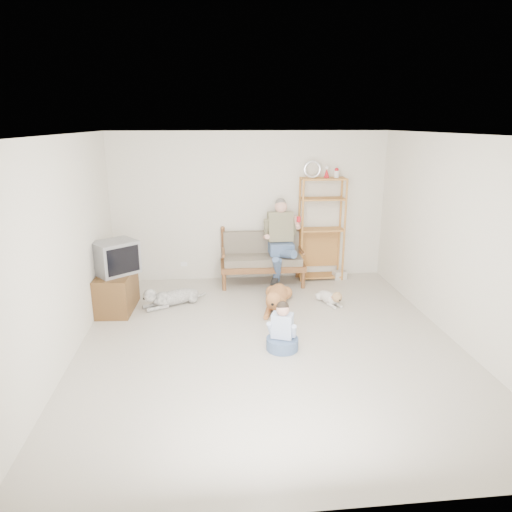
{
  "coord_description": "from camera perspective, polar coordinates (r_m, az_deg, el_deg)",
  "views": [
    {
      "loc": [
        -0.73,
        -5.46,
        2.84
      ],
      "look_at": [
        -0.07,
        1.0,
        0.93
      ],
      "focal_mm": 32.0,
      "sensor_mm": 36.0,
      "label": 1
    }
  ],
  "objects": [
    {
      "name": "wall_right",
      "position": [
        6.52,
        24.11,
        1.73
      ],
      "size": [
        0.0,
        5.5,
        5.5
      ],
      "primitive_type": "plane",
      "rotation": [
        1.57,
        0.0,
        -1.57
      ],
      "color": "beige",
      "rests_on": "ground"
    },
    {
      "name": "etagere",
      "position": [
        8.47,
        8.18,
        3.47
      ],
      "size": [
        0.84,
        0.37,
        2.2
      ],
      "color": "#BE793B",
      "rests_on": "ground"
    },
    {
      "name": "wall_left",
      "position": [
        5.93,
        -22.94,
        0.51
      ],
      "size": [
        0.0,
        5.5,
        5.5
      ],
      "primitive_type": "plane",
      "rotation": [
        1.57,
        0.0,
        1.57
      ],
      "color": "beige",
      "rests_on": "ground"
    },
    {
      "name": "loveseat",
      "position": [
        8.29,
        0.74,
        -0.12
      ],
      "size": [
        1.51,
        0.73,
        0.95
      ],
      "rotation": [
        0.0,
        0.0,
        -0.02
      ],
      "color": "brown",
      "rests_on": "ground"
    },
    {
      "name": "tv_stand",
      "position": [
        7.46,
        -17.05,
        -4.27
      ],
      "size": [
        0.56,
        0.93,
        0.6
      ],
      "rotation": [
        0.0,
        0.0,
        -0.06
      ],
      "color": "brown",
      "rests_on": "ground"
    },
    {
      "name": "child",
      "position": [
        5.97,
        3.31,
        -9.47
      ],
      "size": [
        0.42,
        0.42,
        0.66
      ],
      "rotation": [
        0.0,
        0.0,
        -0.37
      ],
      "color": "#4B608A",
      "rests_on": "ground"
    },
    {
      "name": "wall_front",
      "position": [
        3.18,
        8.4,
        -11.74
      ],
      "size": [
        5.0,
        0.0,
        5.0
      ],
      "primitive_type": "plane",
      "rotation": [
        -1.57,
        0.0,
        0.0
      ],
      "color": "beige",
      "rests_on": "ground"
    },
    {
      "name": "book_stack",
      "position": [
        8.74,
        10.39,
        -2.34
      ],
      "size": [
        0.26,
        0.21,
        0.15
      ],
      "primitive_type": "cube",
      "rotation": [
        0.0,
        0.0,
        0.16
      ],
      "color": "silver",
      "rests_on": "ground"
    },
    {
      "name": "wall_back",
      "position": [
        8.38,
        -0.71,
        6.14
      ],
      "size": [
        5.0,
        0.0,
        5.0
      ],
      "primitive_type": "plane",
      "rotation": [
        1.57,
        0.0,
        0.0
      ],
      "color": "beige",
      "rests_on": "ground"
    },
    {
      "name": "man",
      "position": [
        8.06,
        3.09,
        1.04
      ],
      "size": [
        0.59,
        0.84,
        1.36
      ],
      "color": "#4B608A",
      "rests_on": "loveseat"
    },
    {
      "name": "crt_tv",
      "position": [
        7.3,
        -17.15,
        -0.16
      ],
      "size": [
        0.78,
        0.76,
        0.51
      ],
      "rotation": [
        0.0,
        0.0,
        -0.89
      ],
      "color": "slate",
      "rests_on": "tv_stand"
    },
    {
      "name": "wall_outlet",
      "position": [
        8.6,
        -9.01,
        -1.0
      ],
      "size": [
        0.12,
        0.02,
        0.08
      ],
      "primitive_type": "cube",
      "color": "white",
      "rests_on": "ground"
    },
    {
      "name": "ceiling",
      "position": [
        5.51,
        1.89,
        14.92
      ],
      "size": [
        5.5,
        5.5,
        0.0
      ],
      "primitive_type": "plane",
      "rotation": [
        3.14,
        0.0,
        0.0
      ],
      "color": "white",
      "rests_on": "ground"
    },
    {
      "name": "shaggy_dog",
      "position": [
        7.48,
        -10.66,
        -5.08
      ],
      "size": [
        1.04,
        0.64,
        0.34
      ],
      "rotation": [
        0.0,
        0.0,
        -1.09
      ],
      "color": "white",
      "rests_on": "ground"
    },
    {
      "name": "terrier",
      "position": [
        7.51,
        9.29,
        -5.16
      ],
      "size": [
        0.34,
        0.67,
        0.26
      ],
      "rotation": [
        0.0,
        0.0,
        0.34
      ],
      "color": "silver",
      "rests_on": "ground"
    },
    {
      "name": "golden_retriever",
      "position": [
        7.27,
        2.56,
        -5.22
      ],
      "size": [
        0.56,
        1.33,
        0.41
      ],
      "rotation": [
        0.0,
        0.0,
        -0.26
      ],
      "color": "#C17B43",
      "rests_on": "ground"
    },
    {
      "name": "floor",
      "position": [
        6.2,
        1.65,
        -10.88
      ],
      "size": [
        5.5,
        5.5,
        0.0
      ],
      "primitive_type": "plane",
      "color": "beige",
      "rests_on": "ground"
    }
  ]
}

